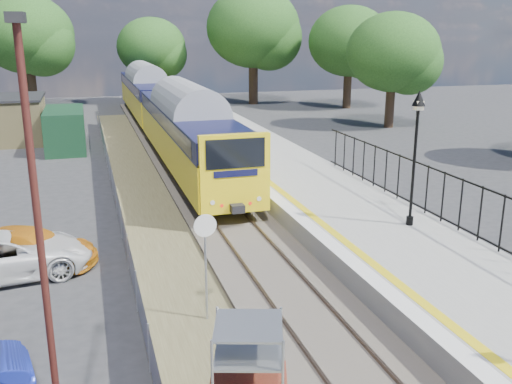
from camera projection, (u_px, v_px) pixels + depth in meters
name	position (u px, v px, depth m)	size (l,w,h in m)	color
ground	(342.00, 366.00, 12.96)	(120.00, 120.00, 0.00)	#2D2D30
track_bed	(223.00, 229.00, 21.73)	(5.90, 80.00, 0.29)	#473F38
platform	(354.00, 222.00, 21.38)	(5.00, 70.00, 0.90)	gray
platform_edge	(303.00, 215.00, 20.69)	(0.90, 70.00, 0.01)	silver
victorian_lamp_north	(417.00, 127.00, 18.80)	(0.44, 0.44, 4.60)	black
wire_fence	(118.00, 207.00, 22.72)	(0.06, 52.00, 1.20)	#999EA3
tree_line	(157.00, 41.00, 50.31)	(56.80, 43.80, 11.88)	#332319
train	(162.00, 106.00, 39.95)	(2.82, 40.83, 3.51)	yellow
brick_plinth	(248.00, 381.00, 10.50)	(1.79, 1.79, 2.31)	brown
speed_sign	(205.00, 249.00, 14.43)	(0.60, 0.12, 2.96)	#999EA3
carpark_lamp	(39.00, 234.00, 8.84)	(0.25, 0.50, 7.59)	#491D18
car_yellow	(30.00, 248.00, 18.34)	(1.75, 4.31, 1.25)	orange
car_white	(5.00, 256.00, 17.46)	(2.37, 5.14, 1.43)	white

